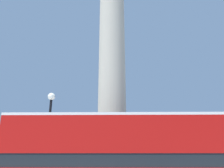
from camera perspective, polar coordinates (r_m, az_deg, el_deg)
monument_column at (r=16.96m, az=0.00°, el=0.15°), size 5.71×5.71×22.45m
bus_a at (r=10.68m, az=3.54°, el=-19.28°), size 11.09×3.40×4.49m
equestrian_statue at (r=20.39m, az=-26.02°, el=-19.16°), size 3.98×3.69×5.98m
street_lamp at (r=12.79m, az=-16.49°, el=-14.05°), size 0.42×0.42×6.16m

